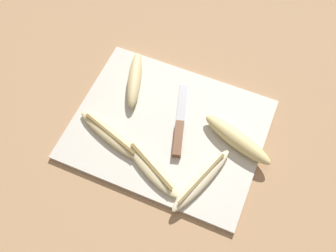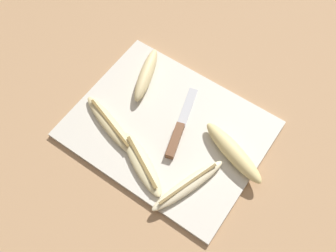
% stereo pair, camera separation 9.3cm
% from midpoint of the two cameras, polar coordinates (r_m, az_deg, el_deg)
% --- Properties ---
extents(ground_plane, '(4.00, 4.00, 0.00)m').
position_cam_midpoint_polar(ground_plane, '(0.95, 2.79, -0.89)').
color(ground_plane, tan).
extents(cutting_board, '(0.45, 0.36, 0.01)m').
position_cam_midpoint_polar(cutting_board, '(0.95, 2.81, -0.72)').
color(cutting_board, beige).
rests_on(cutting_board, ground_plane).
extents(knife, '(0.08, 0.20, 0.02)m').
position_cam_midpoint_polar(knife, '(0.93, 4.25, -1.42)').
color(knife, brown).
rests_on(knife, cutting_board).
extents(banana_bright_far, '(0.09, 0.19, 0.02)m').
position_cam_midpoint_polar(banana_bright_far, '(0.88, 5.99, -8.86)').
color(banana_bright_far, beige).
rests_on(banana_bright_far, cutting_board).
extents(banana_ripe_center, '(0.09, 0.17, 0.04)m').
position_cam_midpoint_polar(banana_ripe_center, '(1.00, -0.52, 7.25)').
color(banana_ripe_center, beige).
rests_on(banana_ripe_center, cutting_board).
extents(banana_mellow_near, '(0.20, 0.09, 0.02)m').
position_cam_midpoint_polar(banana_mellow_near, '(0.94, -5.62, -0.08)').
color(banana_mellow_near, beige).
rests_on(banana_mellow_near, cutting_board).
extents(banana_golden_short, '(0.19, 0.10, 0.04)m').
position_cam_midpoint_polar(banana_golden_short, '(0.91, 12.36, -4.02)').
color(banana_golden_short, '#EDD689').
rests_on(banana_golden_short, cutting_board).
extents(banana_soft_right, '(0.18, 0.12, 0.02)m').
position_cam_midpoint_polar(banana_soft_right, '(0.89, -0.82, -5.77)').
color(banana_soft_right, beige).
rests_on(banana_soft_right, cutting_board).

